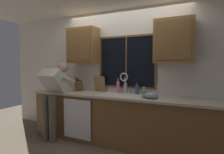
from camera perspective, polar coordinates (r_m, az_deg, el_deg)
name	(u,v)px	position (r m, az deg, el deg)	size (l,w,h in m)	color
back_wall	(125,75)	(3.64, 4.04, 0.78)	(5.93, 0.12, 2.55)	silver
ceiling_downlight_left	(60,8)	(3.77, -16.13, 20.27)	(0.14, 0.14, 0.01)	#FFEAB2
window_glass	(126,62)	(3.55, 4.59, 4.74)	(1.10, 0.02, 0.95)	black
window_frame_top	(126,36)	(3.58, 4.57, 12.65)	(1.17, 0.02, 0.04)	brown
window_frame_bottom	(126,87)	(3.57, 4.49, -3.20)	(1.17, 0.02, 0.04)	brown
window_frame_left	(101,62)	(3.78, -3.57, 4.70)	(0.04, 0.02, 0.95)	brown
window_frame_right	(156,62)	(3.38, 13.60, 4.68)	(0.04, 0.02, 0.95)	brown
window_mullion_center	(126,62)	(3.54, 4.52, 4.74)	(0.02, 0.02, 0.95)	brown
lower_cabinet_run	(118,120)	(3.47, 1.81, -13.43)	(3.53, 0.58, 0.88)	brown
countertop	(117,96)	(3.34, 1.69, -5.97)	(3.59, 0.62, 0.04)	beige
dishwasher_front	(77,119)	(3.53, -10.97, -12.89)	(0.60, 0.02, 0.74)	white
upper_cabinet_left	(83,46)	(3.84, -9.04, 9.65)	(0.63, 0.36, 0.72)	olive
upper_cabinet_right	(174,41)	(3.20, 18.97, 10.64)	(0.63, 0.36, 0.72)	olive
sink	(121,100)	(3.34, 2.73, -7.33)	(0.80, 0.46, 0.21)	white
faucet	(125,80)	(3.45, 4.02, -1.08)	(0.18, 0.09, 0.40)	silver
person_standing	(55,91)	(3.77, -17.59, -4.29)	(0.53, 0.71, 1.52)	#595147
knife_block	(79,86)	(3.88, -10.43, -2.73)	(0.12, 0.18, 0.32)	brown
cutting_board	(100,84)	(3.74, -3.88, -2.18)	(0.24, 0.02, 0.32)	#997047
mixing_bowl	(151,95)	(3.05, 12.29, -5.58)	(0.24, 0.24, 0.12)	#8C99A8
soap_dispenser	(144,94)	(3.05, 10.00, -5.16)	(0.06, 0.07, 0.20)	#59A566
bottle_green_glass	(125,88)	(3.52, 4.26, -3.45)	(0.07, 0.07, 0.25)	#B7B7BC
bottle_tall_clear	(137,90)	(3.42, 7.91, -3.93)	(0.07, 0.07, 0.22)	#334C8C
bottle_amber_small	(118,87)	(3.54, 1.93, -3.09)	(0.06, 0.06, 0.29)	pink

